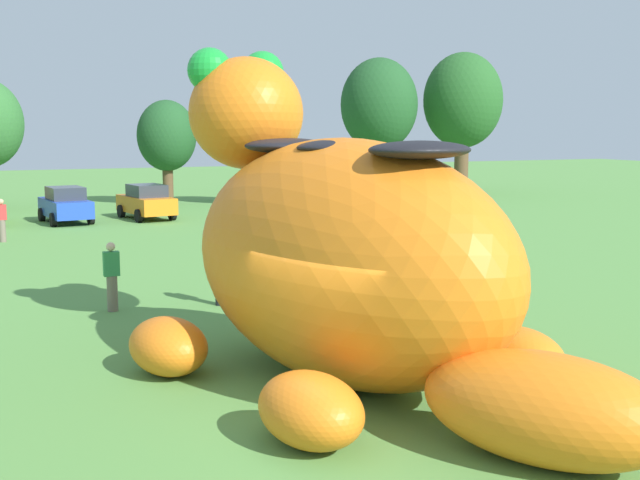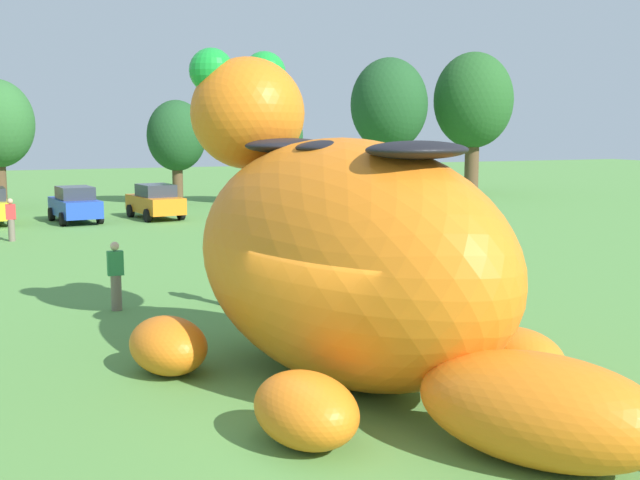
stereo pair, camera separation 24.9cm
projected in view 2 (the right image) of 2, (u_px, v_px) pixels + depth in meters
The scene contains 11 objects.
ground_plane at pixel (327, 418), 12.24m from camera, with size 160.00×160.00×0.00m, color #568E42.
giant_inflatable_creature at pixel (343, 257), 13.82m from camera, with size 7.84×11.18×6.06m.
car_blue at pixel (75, 204), 37.61m from camera, with size 2.32×4.28×1.72m.
car_orange at pixel (155, 201), 39.16m from camera, with size 2.41×4.32×1.72m.
tree_centre at pixel (177, 136), 46.09m from camera, with size 3.44×3.44×6.10m.
tree_centre_right at pixel (274, 137), 45.78m from camera, with size 3.41×3.41×6.06m.
tree_mid_right at pixel (389, 106), 52.22m from camera, with size 5.12×5.12×9.09m.
tree_right at pixel (473, 101), 53.95m from camera, with size 5.42×5.42×9.62m.
spectator_mid_field at pixel (11, 220), 31.29m from camera, with size 0.38×0.26×1.71m.
spectator_by_cars at pixel (224, 272), 19.98m from camera, with size 0.38×0.26×1.71m.
spectator_far_side at pixel (116, 276), 19.37m from camera, with size 0.38×0.26×1.71m.
Camera 2 is at (-4.62, -10.79, 4.45)m, focal length 44.31 mm.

